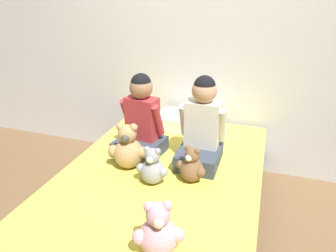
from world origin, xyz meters
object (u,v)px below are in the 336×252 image
object	(u,v)px
child_on_left	(141,121)
teddy_bear_at_foot_of_bed	(158,232)
bed	(159,205)
child_on_right	(202,128)
teddy_bear_held_by_left_child	(128,149)
teddy_bear_held_by_right_child	(192,166)
pillow_at_headboard	(190,121)
teddy_bear_between_children	(153,168)

from	to	relation	value
child_on_left	teddy_bear_at_foot_of_bed	bearing A→B (deg)	-53.34
bed	child_on_right	xyz separation A→B (m)	(0.22, 0.28, 0.50)
teddy_bear_held_by_left_child	teddy_bear_held_by_right_child	size ratio (longest dim) A/B	1.33
teddy_bear_at_foot_of_bed	child_on_left	bearing A→B (deg)	94.89
teddy_bear_held_by_right_child	pillow_at_headboard	world-z (taller)	teddy_bear_held_by_right_child
child_on_right	teddy_bear_held_by_right_child	distance (m)	0.30
teddy_bear_held_by_right_child	teddy_bear_at_foot_of_bed	xyz separation A→B (m)	(0.00, -0.62, 0.02)
teddy_bear_between_children	teddy_bear_held_by_right_child	bearing A→B (deg)	24.06
teddy_bear_held_by_right_child	teddy_bear_at_foot_of_bed	size ratio (longest dim) A/B	0.85
child_on_right	teddy_bear_held_by_right_child	xyz separation A→B (m)	(-0.00, -0.26, -0.16)
teddy_bear_held_by_left_child	teddy_bear_at_foot_of_bed	distance (m)	0.79
child_on_right	teddy_bear_held_by_left_child	size ratio (longest dim) A/B	1.91
teddy_bear_at_foot_of_bed	bed	bearing A→B (deg)	87.58
bed	teddy_bear_held_by_right_child	size ratio (longest dim) A/B	8.32
pillow_at_headboard	child_on_left	bearing A→B (deg)	-112.91
bed	pillow_at_headboard	world-z (taller)	pillow_at_headboard
bed	child_on_left	size ratio (longest dim) A/B	3.38
child_on_right	bed	bearing A→B (deg)	-127.33
teddy_bear_between_children	bed	bearing A→B (deg)	82.16
child_on_left	teddy_bear_held_by_left_child	distance (m)	0.25
child_on_left	pillow_at_headboard	size ratio (longest dim) A/B	1.03
child_on_right	teddy_bear_between_children	world-z (taller)	child_on_right
bed	teddy_bear_between_children	bearing A→B (deg)	-98.12
bed	child_on_left	bearing A→B (deg)	130.41
child_on_right	teddy_bear_held_by_left_child	distance (m)	0.53
child_on_right	teddy_bear_at_foot_of_bed	size ratio (longest dim) A/B	2.16
bed	child_on_left	world-z (taller)	child_on_left
child_on_right	teddy_bear_at_foot_of_bed	distance (m)	0.88
teddy_bear_between_children	pillow_at_headboard	world-z (taller)	teddy_bear_between_children
child_on_left	pillow_at_headboard	world-z (taller)	child_on_left
pillow_at_headboard	teddy_bear_at_foot_of_bed	bearing A→B (deg)	-81.26
teddy_bear_at_foot_of_bed	pillow_at_headboard	distance (m)	1.44
teddy_bear_at_foot_of_bed	child_on_right	bearing A→B (deg)	67.45
bed	teddy_bear_held_by_right_child	bearing A→B (deg)	6.27
bed	teddy_bear_held_by_left_child	bearing A→B (deg)	168.58
teddy_bear_held_by_left_child	pillow_at_headboard	distance (m)	0.82
teddy_bear_at_foot_of_bed	pillow_at_headboard	size ratio (longest dim) A/B	0.49
bed	child_on_right	bearing A→B (deg)	52.20
teddy_bear_at_foot_of_bed	pillow_at_headboard	xyz separation A→B (m)	(-0.22, 1.42, -0.07)
teddy_bear_between_children	pillow_at_headboard	bearing A→B (deg)	89.59
child_on_right	teddy_bear_held_by_right_child	world-z (taller)	child_on_right
teddy_bear_between_children	teddy_bear_at_foot_of_bed	distance (m)	0.57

